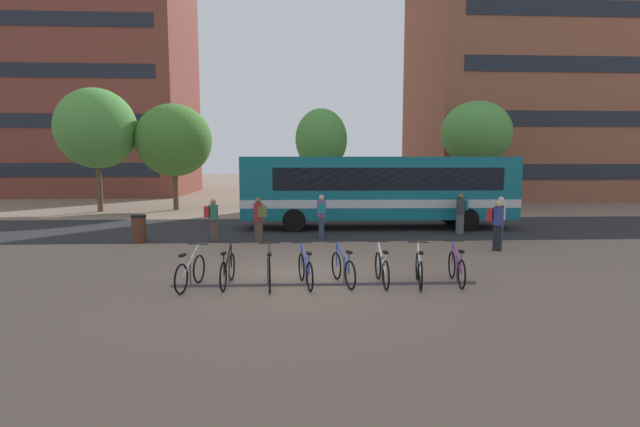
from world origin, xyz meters
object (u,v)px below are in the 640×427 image
Objects in this scene: trash_bin at (139,229)px; parked_bicycle_black_2 at (270,271)px; parked_bicycle_black_1 at (228,270)px; parked_bicycle_blue_3 at (305,270)px; city_bus at (376,189)px; parked_bicycle_silver_0 at (190,272)px; commuter_teal_pack_0 at (322,213)px; commuter_black_pack_1 at (500,216)px; street_tree_2 at (174,140)px; street_tree_1 at (476,133)px; parked_bicycle_white_6 at (419,270)px; commuter_teal_pack_5 at (461,211)px; street_tree_0 at (96,129)px; street_tree_3 at (321,140)px; commuter_olive_pack_2 at (259,217)px; parked_bicycle_purple_7 at (457,268)px; commuter_red_pack_3 at (212,217)px; parked_bicycle_blue_4 at (343,269)px; parked_bicycle_white_5 at (382,269)px; commuter_red_pack_4 at (497,222)px.

parked_bicycle_black_2 is at bearing -51.14° from trash_bin.
parked_bicycle_black_1 is 1.89m from parked_bicycle_blue_3.
parked_bicycle_black_2 is (-4.26, -9.77, -1.39)m from city_bus.
city_bus reaches higher than parked_bicycle_blue_3.
city_bus is 11.64m from parked_bicycle_silver_0.
trash_bin is (-4.15, 6.27, 0.13)m from parked_bicycle_black_1.
parked_bicycle_black_1 is 7.36m from commuter_teal_pack_0.
city_bus is 5.70m from commuter_black_pack_1.
parked_bicycle_silver_0 is at bearing 154.57° from commuter_teal_pack_0.
street_tree_2 is at bearing 37.98° from commuter_teal_pack_0.
street_tree_1 is at bearing 35.39° from trash_bin.
parked_bicycle_silver_0 is 1.00× the size of parked_bicycle_white_6.
street_tree_0 reaches higher than commuter_teal_pack_5.
street_tree_2 is (-14.27, 10.40, 3.30)m from commuter_teal_pack_5.
parked_bicycle_white_6 is 8.81m from commuter_teal_pack_5.
street_tree_2 reaches higher than street_tree_3.
street_tree_0 is (-15.31, 7.67, 3.14)m from city_bus.
parked_bicycle_purple_7 is at bearing -176.90° from commuter_olive_pack_2.
commuter_red_pack_3 reaches higher than parked_bicycle_black_1.
parked_bicycle_purple_7 is 1.01× the size of commuter_black_pack_1.
commuter_teal_pack_0 is at bearing 48.24° from city_bus.
parked_bicycle_blue_3 is (-3.39, -9.73, -1.39)m from city_bus.
parked_bicycle_blue_4 is (-2.47, -9.64, -1.39)m from city_bus.
parked_bicycle_white_5 and parked_bicycle_purple_7 have the same top height.
street_tree_1 is (10.67, 11.86, 3.84)m from commuter_teal_pack_0.
parked_bicycle_purple_7 is (0.34, -9.69, -1.39)m from city_bus.
commuter_olive_pack_2 is at bearing 4.34° from parked_bicycle_blue_3.
parked_bicycle_black_2 is 1.00× the size of parked_bicycle_purple_7.
commuter_olive_pack_2 reaches higher than parked_bicycle_white_5.
parked_bicycle_blue_4 is at bearing 20.17° from commuter_teal_pack_5.
parked_bicycle_white_5 is (-1.52, -9.70, -1.39)m from city_bus.
street_tree_3 is at bearing -14.42° from parked_bicycle_blue_3.
commuter_black_pack_1 reaches higher than parked_bicycle_purple_7.
parked_bicycle_white_6 is 0.25× the size of street_tree_1.
parked_bicycle_white_6 is 1.00× the size of commuter_red_pack_4.
commuter_red_pack_3 is at bearing 16.51° from parked_bicycle_silver_0.
parked_bicycle_white_5 is at bearing 82.42° from city_bus.
trash_bin is at bearing 20.94° from city_bus.
street_tree_2 reaches higher than city_bus.
commuter_teal_pack_5 is at bearing -31.84° from parked_bicycle_white_5.
parked_bicycle_blue_4 is at bearing -119.37° from street_tree_1.
parked_bicycle_white_6 is at bearing -60.38° from street_tree_2.
commuter_black_pack_1 is 10.75m from commuter_red_pack_3.
street_tree_3 reaches higher than parked_bicycle_white_6.
parked_bicycle_black_2 is at bearing -57.63° from street_tree_0.
trash_bin is (-3.30, 6.45, 0.13)m from parked_bicycle_silver_0.
parked_bicycle_black_1 is 0.24× the size of street_tree_0.
street_tree_2 is (-10.40, 18.30, 3.89)m from parked_bicycle_white_6.
parked_bicycle_black_1 is at bearing 78.36° from parked_bicycle_black_2.
parked_bicycle_purple_7 is 0.24× the size of street_tree_0.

